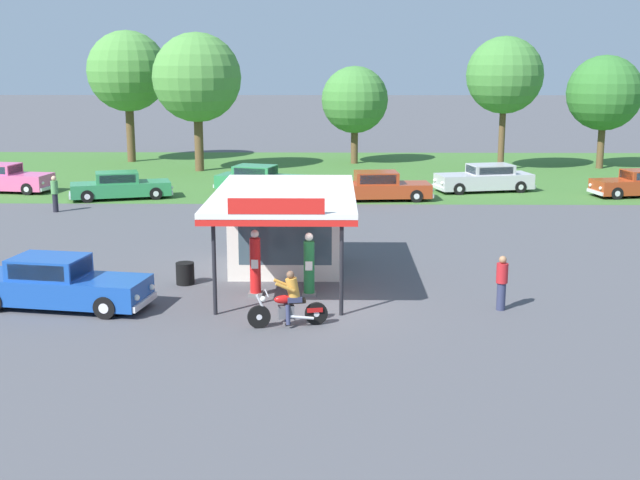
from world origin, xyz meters
name	(u,v)px	position (x,y,z in m)	size (l,w,h in m)	color
ground_plane	(321,307)	(0.00, 0.00, 0.00)	(300.00, 300.00, 0.00)	#4C4C51
grass_verge_strip	(328,173)	(0.00, 30.00, 0.00)	(120.00, 24.00, 0.01)	#3D6B2D
service_station_kiosk	(287,222)	(-1.23, 4.28, 1.77)	(4.54, 8.03, 3.47)	silver
gas_pump_nearside	(255,265)	(-2.07, 1.23, 0.96)	(0.44, 0.44, 2.10)	slate
gas_pump_offside	(309,267)	(-0.40, 1.23, 0.92)	(0.44, 0.44, 2.01)	slate
motorcycle_with_rider	(289,303)	(-0.86, -1.82, 0.65)	(2.21, 0.74, 1.58)	black
featured_classic_sedan	(59,285)	(-7.79, -0.10, 0.69)	(5.54, 2.61, 1.53)	#19479E
parked_car_back_row_far_left	(120,187)	(-10.90, 19.54, 0.66)	(5.55, 3.18, 1.43)	#2D844C
parked_car_back_row_far_right	(260,179)	(-3.72, 22.23, 0.66)	(5.42, 3.22, 1.44)	#2D844C
parked_car_second_row_spare	(7,179)	(-17.78, 21.81, 0.71)	(5.11, 2.61, 1.56)	#E55993
parked_car_back_row_centre_right	(485,179)	(8.83, 22.37, 0.70)	(5.70, 2.97, 1.51)	#B7B7BC
parked_car_back_row_centre	(638,184)	(16.78, 20.79, 0.66)	(5.14, 2.59, 1.42)	#993819
parked_car_back_row_centre_left	(379,187)	(2.77, 19.38, 0.68)	(5.53, 2.29, 1.50)	#993819
bystander_strolling_foreground	(502,282)	(5.29, -0.19, 0.86)	(0.34, 0.34, 1.64)	#2D3351
bystander_leaning_by_kiosk	(55,193)	(-13.07, 15.63, 0.93)	(0.34, 0.34, 1.76)	black
tree_oak_far_right	(128,72)	(-14.19, 35.90, 6.38)	(5.67, 5.67, 9.25)	brown
tree_oak_centre	(605,93)	(18.41, 32.62, 5.02)	(4.98, 4.98, 7.53)	brown
tree_oak_left	(504,76)	(11.41, 31.38, 6.14)	(4.98, 4.98, 8.71)	brown
tree_oak_far_left	(354,101)	(1.80, 35.08, 4.38)	(4.65, 4.65, 6.79)	brown
tree_oak_distant_spare	(195,79)	(-8.61, 31.05, 5.96)	(5.76, 5.76, 8.96)	brown
spare_tire_stack	(185,273)	(-4.50, 2.55, 0.36)	(0.60, 0.60, 0.72)	black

